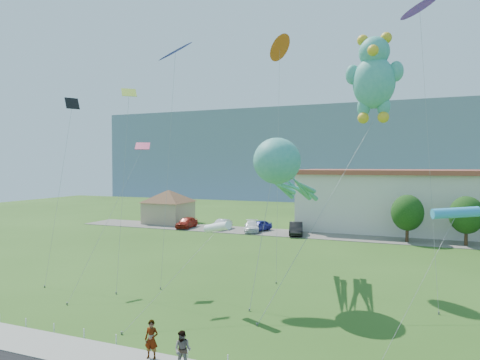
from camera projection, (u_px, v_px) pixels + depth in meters
name	position (u px, v px, depth m)	size (l,w,h in m)	color
ground	(183.00, 344.00, 21.12)	(160.00, 160.00, 0.00)	#294D15
parking_strip	(322.00, 235.00, 53.56)	(70.00, 6.00, 0.06)	#59544C
hill_ridge	(376.00, 153.00, 131.93)	(160.00, 50.00, 25.00)	slate
pavilion	(169.00, 203.00, 65.20)	(9.20, 9.20, 5.00)	tan
rope_fence	(169.00, 349.00, 19.90)	(26.05, 0.05, 0.50)	white
tree_near	(407.00, 213.00, 48.79)	(3.60, 3.60, 5.47)	#3F2B19
tree_mid	(466.00, 215.00, 46.55)	(3.60, 3.60, 5.47)	#3F2B19
pedestrian_left	(151.00, 339.00, 19.27)	(0.63, 0.42, 1.74)	gray
pedestrian_right	(183.00, 350.00, 18.31)	(0.79, 0.61, 1.62)	gray
parked_car_red	(187.00, 222.00, 59.73)	(1.79, 4.46, 1.52)	maroon
parked_car_silver	(222.00, 224.00, 58.54)	(1.40, 4.01, 1.32)	#BCBCC3
parked_car_white	(252.00, 226.00, 56.36)	(1.93, 4.75, 1.38)	white
parked_car_blue	(259.00, 226.00, 56.96)	(1.65, 4.09, 1.40)	navy
parked_car_black	(296.00, 228.00, 53.81)	(1.66, 4.77, 1.57)	black
octopus_kite	(283.00, 172.00, 30.24)	(3.15, 11.36, 10.70)	teal
teddy_bear_kite	(374.00, 76.00, 30.30)	(7.24, 11.37, 18.15)	teal
small_kite_white	(217.00, 228.00, 26.39)	(3.11, 6.96, 5.44)	white
small_kite_cyan	(455.00, 214.00, 20.59)	(3.66, 5.80, 6.97)	#2E98D0
small_kite_blue	(175.00, 56.00, 34.11)	(2.19, 5.05, 18.66)	#2F26DA
small_kite_pink	(135.00, 161.00, 32.64)	(1.29, 8.20, 10.76)	#CE2D57
small_kite_black	(69.00, 124.00, 35.14)	(2.66, 5.74, 14.43)	black
small_kite_yellow	(128.00, 115.00, 32.35)	(2.27, 4.46, 14.85)	#A0C52E
small_kite_purple	(420.00, 14.00, 30.10)	(2.17, 6.38, 20.72)	purple
small_kite_orange	(280.00, 53.00, 36.93)	(2.48, 6.53, 19.70)	#DD5518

